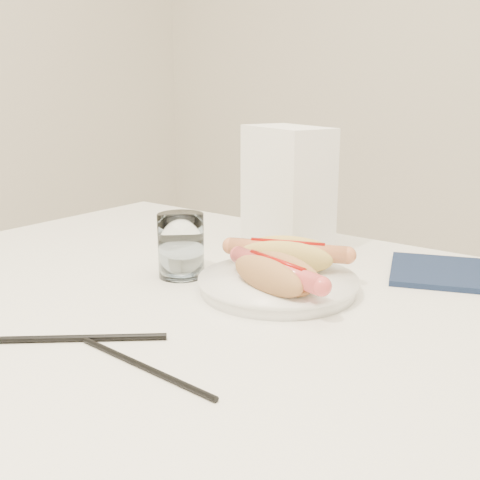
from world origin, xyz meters
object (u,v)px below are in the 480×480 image
Objects in this scene: hotdog_left at (287,255)px; hotdog_right at (277,274)px; plate at (278,286)px; water_glass at (181,245)px; napkin_box at (287,190)px; table at (241,342)px.

hotdog_right is (0.04, -0.08, -0.00)m from hotdog_left.
water_glass is (-0.15, -0.03, 0.04)m from plate.
hotdog_right is 0.26m from napkin_box.
hotdog_left is at bearing -34.48° from napkin_box.
hotdog_right is at bearing -86.47° from hotdog_left.
table is 7.13× the size of hotdog_left.
hotdog_left is (-0.01, 0.05, 0.03)m from plate.
hotdog_left is 0.09m from hotdog_right.
table is at bearing -109.88° from plate.
napkin_box reaches higher than water_glass.
water_glass is 0.45× the size of napkin_box.
table is at bearing -113.42° from hotdog_left.
plate is 0.16m from water_glass.
plate is 2.24× the size of water_glass.
napkin_box is at bearing 136.57° from hotdog_right.
napkin_box reaches higher than hotdog_left.
table is 0.17m from water_glass.
table is 0.14m from hotdog_left.
napkin_box reaches higher than hotdog_right.
napkin_box is (0.05, 0.21, 0.06)m from water_glass.
water_glass reaches higher than plate.
hotdog_left is (0.01, 0.10, 0.10)m from table.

